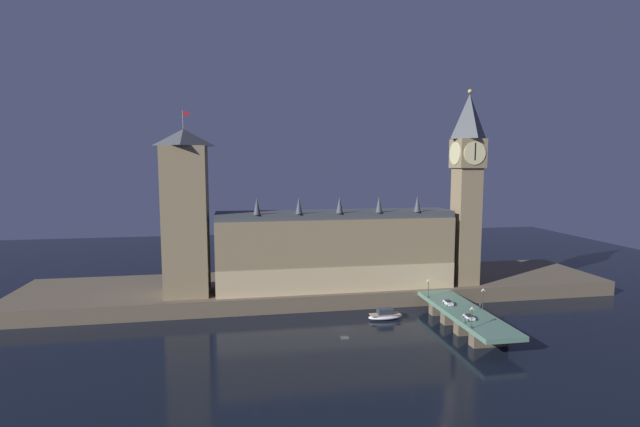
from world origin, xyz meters
TOP-DOWN VIEW (x-y plane):
  - ground_plane at (0.00, 0.00)m, footprint 400.00×400.00m
  - embankment at (0.00, 39.00)m, footprint 220.00×42.00m
  - parliament_hall at (2.95, 28.44)m, footprint 84.42×16.22m
  - clock_tower at (51.77, 25.74)m, footprint 10.50×10.61m
  - victoria_tower at (-48.91, 28.76)m, footprint 14.82×14.82m
  - bridge at (36.61, -5.00)m, footprint 12.17×46.00m
  - car_northbound_lead at (33.93, 1.14)m, footprint 1.89×4.14m
  - car_northbound_trail at (33.93, -12.54)m, footprint 1.93×4.25m
  - pedestrian_near_rail at (31.25, -15.45)m, footprint 0.38×0.38m
  - pedestrian_mid_walk at (41.96, -4.19)m, footprint 0.38×0.38m
  - street_lamp_near at (30.85, -19.72)m, footprint 1.34×0.60m
  - street_lamp_mid at (42.36, -5.00)m, footprint 1.34×0.60m
  - street_lamp_far at (30.85, 9.72)m, footprint 1.34×0.60m
  - boat_upstream at (14.98, 6.84)m, footprint 11.42×4.59m

SIDE VIEW (x-z plane):
  - ground_plane at x=0.00m, z-range 0.00..0.00m
  - boat_upstream at x=14.98m, z-range -0.49..3.12m
  - embankment at x=0.00m, z-range 0.00..5.47m
  - bridge at x=36.61m, z-range 0.93..6.49m
  - car_northbound_trail at x=33.93m, z-range 5.51..6.89m
  - car_northbound_lead at x=33.93m, z-range 5.50..7.09m
  - pedestrian_near_rail at x=31.25m, z-range 5.60..7.23m
  - pedestrian_mid_walk at x=41.96m, z-range 5.61..7.46m
  - street_lamp_near at x=30.85m, z-range 6.31..12.31m
  - street_lamp_far at x=30.85m, z-range 6.35..12.64m
  - street_lamp_mid at x=42.36m, z-range 6.38..12.93m
  - parliament_hall at x=2.95m, z-range 2.60..36.16m
  - victoria_tower at x=-48.91m, z-range 2.57..64.88m
  - clock_tower at x=51.77m, z-range 7.63..79.16m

